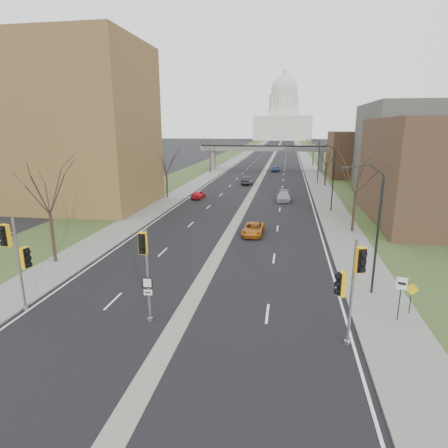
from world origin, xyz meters
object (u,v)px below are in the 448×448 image
(car_left_far, at_px, (247,181))
(car_right_far, at_px, (276,169))
(car_right_mid, at_px, (284,196))
(car_left_near, at_px, (198,194))
(signal_pole_left, at_px, (17,253))
(signal_pole_median, at_px, (145,260))
(warning_sign, at_px, (411,294))
(signal_pole_right, at_px, (351,279))
(speed_limit_sign, at_px, (401,291))
(car_right_near, at_px, (253,229))

(car_left_far, relative_size, car_right_far, 1.05)
(car_right_mid, bearing_deg, car_left_near, -179.53)
(signal_pole_left, relative_size, signal_pole_median, 1.06)
(signal_pole_left, xyz_separation_m, signal_pole_median, (7.94, -0.05, 0.03))
(signal_pole_median, distance_m, warning_sign, 15.73)
(signal_pole_left, relative_size, signal_pole_right, 1.02)
(car_left_far, bearing_deg, car_left_near, 73.80)
(signal_pole_median, xyz_separation_m, car_right_mid, (7.11, 38.73, -3.16))
(warning_sign, bearing_deg, speed_limit_sign, -123.10)
(signal_pole_left, height_order, speed_limit_sign, signal_pole_left)
(signal_pole_left, xyz_separation_m, signal_pole_right, (18.78, -0.57, -0.09))
(warning_sign, xyz_separation_m, car_right_near, (-10.87, 15.77, -0.77))
(speed_limit_sign, xyz_separation_m, car_left_far, (-14.49, 52.26, -1.21))
(signal_pole_left, distance_m, car_left_far, 55.46)
(speed_limit_sign, relative_size, warning_sign, 1.37)
(signal_pole_median, height_order, signal_pole_right, signal_pole_right)
(signal_pole_right, relative_size, car_right_near, 1.28)
(signal_pole_right, relative_size, car_right_far, 1.33)
(signal_pole_median, relative_size, car_right_far, 1.29)
(signal_pole_left, xyz_separation_m, warning_sign, (23.04, 3.57, -2.47))
(signal_pole_right, distance_m, car_left_near, 42.74)
(speed_limit_sign, xyz_separation_m, warning_sign, (0.92, 0.99, -0.57))
(car_left_near, relative_size, car_right_far, 0.88)
(signal_pole_right, distance_m, speed_limit_sign, 4.93)
(warning_sign, distance_m, car_right_far, 74.98)
(car_right_mid, xyz_separation_m, car_right_far, (-2.63, 39.10, 0.00))
(car_right_near, distance_m, car_right_mid, 19.56)
(signal_pole_right, distance_m, car_right_near, 21.21)
(signal_pole_left, bearing_deg, car_left_far, 92.74)
(speed_limit_sign, height_order, car_left_far, speed_limit_sign)
(speed_limit_sign, relative_size, car_left_near, 0.70)
(signal_pole_median, xyz_separation_m, warning_sign, (15.10, 3.62, -2.50))
(car_left_near, relative_size, car_right_near, 0.85)
(signal_pole_left, xyz_separation_m, car_right_far, (12.42, 77.78, -3.12))
(signal_pole_right, xyz_separation_m, car_left_far, (-11.15, 55.41, -3.02))
(car_left_near, bearing_deg, signal_pole_right, 118.08)
(signal_pole_right, height_order, warning_sign, signal_pole_right)
(warning_sign, relative_size, car_left_far, 0.43)
(signal_pole_median, height_order, car_left_near, signal_pole_median)
(car_left_near, relative_size, car_right_mid, 0.76)
(car_left_near, distance_m, car_right_near, 21.82)
(signal_pole_left, height_order, car_right_near, signal_pole_left)
(speed_limit_sign, xyz_separation_m, car_left_near, (-20.44, 35.90, -1.31))
(car_right_mid, height_order, car_right_far, car_right_far)
(warning_sign, bearing_deg, car_left_far, 116.49)
(warning_sign, height_order, car_left_far, warning_sign)
(signal_pole_right, height_order, car_right_mid, signal_pole_right)
(car_left_near, bearing_deg, signal_pole_left, 91.93)
(signal_pole_left, distance_m, car_right_far, 78.83)
(car_left_near, height_order, car_left_far, car_left_far)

